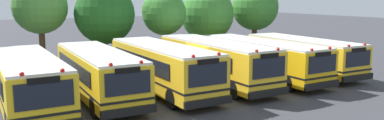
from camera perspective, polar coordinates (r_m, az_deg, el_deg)
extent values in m
plane|color=#38383D|center=(22.98, -0.56, -3.99)|extent=(160.00, 160.00, 0.00)
cube|color=yellow|center=(19.82, -23.08, -2.83)|extent=(2.55, 9.51, 2.06)
cube|color=white|center=(19.63, -23.29, 0.28)|extent=(2.50, 9.32, 0.12)
cube|color=black|center=(15.12, -20.90, -4.87)|extent=(2.08, 0.06, 0.99)
cube|color=black|center=(20.23, -19.63, -1.44)|extent=(0.05, 7.41, 0.74)
cube|color=black|center=(19.91, -23.01, -3.99)|extent=(2.58, 9.61, 0.10)
sphere|color=red|center=(15.23, -18.59, -1.49)|extent=(0.18, 0.18, 0.18)
sphere|color=red|center=(15.03, -23.81, -1.94)|extent=(0.18, 0.18, 0.18)
cube|color=black|center=(14.99, -21.02, -2.81)|extent=(1.14, 0.08, 0.24)
cylinder|color=black|center=(16.99, -17.65, -7.52)|extent=(0.28, 1.00, 1.00)
cylinder|color=black|center=(23.01, -21.08, -3.33)|extent=(0.28, 1.00, 1.00)
cube|color=yellow|center=(20.87, -13.69, -1.78)|extent=(2.65, 9.58, 2.04)
cube|color=white|center=(20.69, -13.80, 1.15)|extent=(2.60, 9.39, 0.12)
cube|color=black|center=(16.56, -9.24, -7.52)|extent=(2.46, 0.22, 0.36)
cube|color=black|center=(16.30, -9.41, -3.41)|extent=(1.97, 0.11, 0.98)
cube|color=black|center=(21.42, -10.77, -0.51)|extent=(0.23, 7.43, 0.73)
cube|color=black|center=(20.83, -17.19, -1.04)|extent=(0.23, 7.43, 0.73)
cube|color=black|center=(20.95, -13.65, -2.88)|extent=(2.68, 9.68, 0.10)
sphere|color=red|center=(16.52, -7.51, -0.32)|extent=(0.18, 0.18, 0.18)
sphere|color=red|center=(16.11, -11.91, -0.69)|extent=(0.18, 0.18, 0.18)
cube|color=black|center=(16.18, -9.45, -1.51)|extent=(1.08, 0.11, 0.24)
cylinder|color=black|center=(18.25, -7.60, -5.99)|extent=(0.31, 1.01, 1.00)
cylinder|color=black|center=(17.64, -14.11, -6.73)|extent=(0.31, 1.01, 1.00)
cylinder|color=black|center=(24.11, -12.98, -2.38)|extent=(0.31, 1.01, 1.00)
cylinder|color=black|center=(23.65, -17.95, -2.83)|extent=(0.31, 1.01, 1.00)
cube|color=yellow|center=(21.71, -4.44, -0.94)|extent=(2.49, 9.62, 2.17)
cube|color=white|center=(21.53, -4.48, 2.06)|extent=(2.44, 9.42, 0.12)
cube|color=black|center=(17.74, 2.46, -6.26)|extent=(2.53, 0.16, 0.36)
cube|color=black|center=(17.48, 2.40, -2.13)|extent=(2.03, 0.06, 1.04)
cube|color=black|center=(22.47, -1.89, 0.33)|extent=(0.05, 7.50, 0.78)
cube|color=black|center=(21.42, -7.84, -0.20)|extent=(0.05, 7.50, 0.78)
cube|color=black|center=(21.79, -4.43, -2.07)|extent=(2.52, 9.71, 0.10)
sphere|color=red|center=(17.84, 3.98, 0.87)|extent=(0.18, 0.18, 0.18)
sphere|color=red|center=(17.12, 0.19, 0.54)|extent=(0.18, 0.18, 0.18)
cube|color=black|center=(17.36, 2.43, -0.21)|extent=(1.12, 0.08, 0.24)
cylinder|color=black|center=(19.52, 2.87, -4.90)|extent=(0.28, 1.00, 1.00)
cylinder|color=black|center=(18.45, -2.90, -5.74)|extent=(0.28, 1.00, 1.00)
cylinder|color=black|center=(25.01, -5.12, -1.76)|extent=(0.28, 1.00, 1.00)
cylinder|color=black|center=(24.19, -9.85, -2.24)|extent=(0.28, 1.00, 1.00)
cube|color=yellow|center=(23.61, 3.31, -0.11)|extent=(2.57, 10.07, 2.16)
cube|color=white|center=(23.45, 3.33, 2.64)|extent=(2.52, 9.87, 0.12)
cube|color=black|center=(19.78, 11.29, -4.79)|extent=(2.52, 0.18, 0.36)
cube|color=black|center=(19.55, 11.31, -1.09)|extent=(2.03, 0.08, 1.04)
cube|color=black|center=(24.49, 5.41, 1.03)|extent=(0.11, 7.84, 0.78)
cube|color=black|center=(23.16, 0.29, 0.59)|extent=(0.11, 7.84, 0.78)
cube|color=black|center=(23.68, 3.30, -1.14)|extent=(2.60, 10.17, 0.10)
sphere|color=red|center=(19.99, 12.56, 1.56)|extent=(0.18, 0.18, 0.18)
sphere|color=red|center=(19.11, 9.51, 1.31)|extent=(0.18, 0.18, 0.18)
cube|color=black|center=(19.45, 11.39, 0.62)|extent=(1.11, 0.09, 0.24)
cylinder|color=black|center=(21.57, 10.96, -3.69)|extent=(0.29, 1.00, 1.00)
cylinder|color=black|center=(20.25, 6.20, -4.42)|extent=(0.29, 1.00, 1.00)
cylinder|color=black|center=(27.03, 1.56, -0.89)|extent=(0.29, 1.00, 1.00)
cylinder|color=black|center=(25.99, -2.59, -1.31)|extent=(0.29, 1.00, 1.00)
cube|color=yellow|center=(25.72, 9.99, 0.35)|extent=(2.62, 10.29, 1.99)
cube|color=white|center=(25.58, 10.06, 2.68)|extent=(2.57, 10.09, 0.12)
cube|color=black|center=(22.23, 18.64, -3.55)|extent=(2.60, 0.18, 0.36)
cube|color=black|center=(22.04, 18.70, -0.55)|extent=(2.09, 0.08, 0.95)
cube|color=black|center=(26.74, 11.71, 1.33)|extent=(0.10, 8.01, 0.72)
cube|color=black|center=(25.09, 7.32, 0.93)|extent=(0.10, 8.01, 0.72)
cube|color=black|center=(25.78, 9.97, -0.52)|extent=(2.65, 10.39, 0.10)
sphere|color=red|center=(22.56, 19.65, 1.67)|extent=(0.18, 0.18, 0.18)
sphere|color=red|center=(21.52, 17.25, 1.44)|extent=(0.18, 0.18, 0.18)
cube|color=black|center=(21.95, 18.80, 0.83)|extent=(1.15, 0.09, 0.24)
cylinder|color=black|center=(24.02, 17.78, -2.64)|extent=(0.29, 1.00, 1.00)
cylinder|color=black|center=(22.41, 13.90, -3.30)|extent=(0.29, 1.00, 1.00)
cylinder|color=black|center=(29.11, 7.41, -0.23)|extent=(0.29, 1.00, 1.00)
cylinder|color=black|center=(27.80, 3.71, -0.62)|extent=(0.29, 1.00, 1.00)
cube|color=yellow|center=(28.01, 15.87, 0.82)|extent=(2.80, 9.31, 1.95)
cube|color=white|center=(27.88, 15.96, 2.92)|extent=(2.74, 9.13, 0.12)
cube|color=black|center=(25.04, 23.25, -2.41)|extent=(2.58, 0.24, 0.36)
cube|color=black|center=(24.88, 23.33, 0.20)|extent=(2.07, 0.12, 0.94)
cube|color=black|center=(29.07, 17.30, 1.68)|extent=(0.25, 7.21, 0.70)
cube|color=black|center=(27.31, 13.52, 1.37)|extent=(0.25, 7.21, 0.70)
cube|color=black|center=(28.06, 15.83, 0.03)|extent=(2.82, 9.41, 0.10)
sphere|color=red|center=(25.42, 24.12, 2.11)|extent=(0.18, 0.18, 0.18)
sphere|color=red|center=(24.35, 22.11, 1.95)|extent=(0.18, 0.18, 0.18)
cube|color=black|center=(24.80, 23.42, 1.39)|extent=(1.14, 0.11, 0.24)
cylinder|color=black|center=(26.81, 22.30, -1.68)|extent=(0.31, 1.01, 1.00)
cylinder|color=black|center=(25.14, 19.03, -2.18)|extent=(0.31, 1.01, 1.00)
cylinder|color=black|center=(30.92, 13.67, 0.14)|extent=(0.31, 1.01, 1.00)
cylinder|color=black|center=(29.49, 10.42, -0.18)|extent=(0.31, 1.01, 1.00)
cylinder|color=#4C3823|center=(29.34, -21.16, 1.44)|extent=(0.42, 0.42, 3.17)
sphere|color=#478438|center=(29.12, -21.51, 7.27)|extent=(3.74, 3.74, 3.74)
sphere|color=#478438|center=(29.55, -20.44, 7.36)|extent=(2.43, 2.43, 2.43)
cylinder|color=#4C3823|center=(29.37, -12.54, 1.07)|extent=(0.31, 0.31, 2.38)
sphere|color=#1E561E|center=(29.11, -12.74, 6.60)|extent=(4.38, 4.38, 4.38)
sphere|color=#1E561E|center=(28.80, -13.26, 7.23)|extent=(2.50, 2.50, 2.50)
cylinder|color=#4C3823|center=(30.27, -4.08, 1.87)|extent=(0.32, 0.32, 2.76)
sphere|color=#387A2D|center=(30.04, -4.14, 6.91)|extent=(3.41, 3.41, 3.41)
sphere|color=#387A2D|center=(29.90, -4.91, 7.27)|extent=(2.64, 2.64, 2.64)
cylinder|color=#4C3823|center=(33.39, 2.23, 2.01)|extent=(0.30, 0.30, 2.09)
sphere|color=#387A2D|center=(33.15, 2.26, 6.73)|extent=(4.55, 4.55, 4.55)
sphere|color=#387A2D|center=(33.13, 2.52, 6.27)|extent=(3.60, 3.60, 3.60)
cylinder|color=#4C3823|center=(35.64, 9.16, 2.94)|extent=(0.48, 0.48, 2.81)
sphere|color=#387A2D|center=(35.44, 9.28, 7.71)|extent=(4.16, 4.16, 4.16)
sphere|color=#387A2D|center=(35.83, 9.44, 7.29)|extent=(2.97, 2.97, 2.97)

